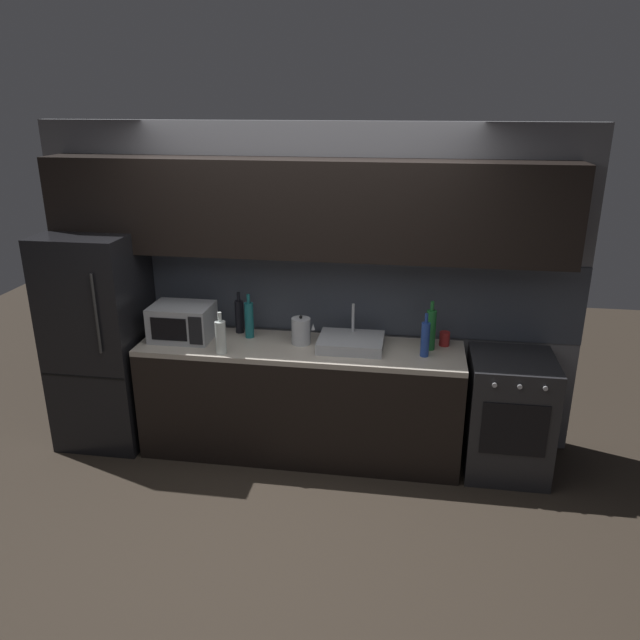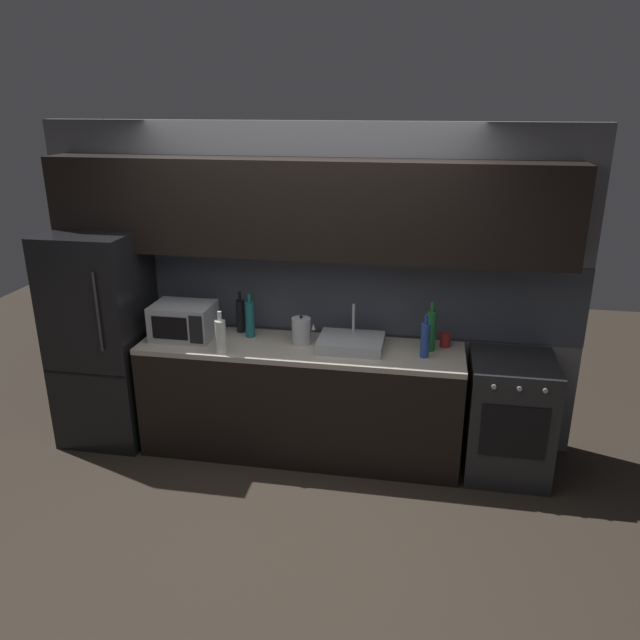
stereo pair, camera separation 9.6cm
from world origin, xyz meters
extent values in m
plane|color=#2D261E|center=(0.00, 0.00, 0.00)|extent=(10.00, 10.00, 0.00)
cube|color=slate|center=(0.00, 1.30, 1.25)|extent=(4.18, 0.10, 2.50)
cube|color=#3D424C|center=(0.00, 1.25, 1.20)|extent=(4.18, 0.01, 0.60)
cube|color=black|center=(0.00, 1.08, 1.90)|extent=(3.84, 0.34, 0.70)
cube|color=black|center=(0.00, 0.90, 0.43)|extent=(2.44, 0.60, 0.86)
cube|color=#B2A899|center=(0.00, 0.90, 0.88)|extent=(2.44, 0.60, 0.04)
cube|color=black|center=(-1.60, 0.90, 0.86)|extent=(0.68, 0.66, 1.71)
cube|color=black|center=(-1.60, 0.57, 0.68)|extent=(0.67, 0.00, 0.01)
cylinder|color=#333333|center=(-1.41, 0.55, 1.20)|extent=(0.02, 0.02, 0.60)
cube|color=#232326|center=(1.56, 0.90, 0.45)|extent=(0.60, 0.60, 0.90)
cube|color=black|center=(1.56, 0.60, 0.50)|extent=(0.45, 0.01, 0.40)
cylinder|color=#B2B2B7|center=(1.39, 0.59, 0.83)|extent=(0.03, 0.02, 0.03)
cylinder|color=#B2B2B7|center=(1.56, 0.59, 0.83)|extent=(0.03, 0.02, 0.03)
cylinder|color=#B2B2B7|center=(1.72, 0.59, 0.83)|extent=(0.03, 0.02, 0.03)
cube|color=#A8AAAF|center=(-0.92, 0.92, 1.04)|extent=(0.46, 0.34, 0.27)
cube|color=black|center=(-0.96, 0.75, 1.04)|extent=(0.28, 0.01, 0.18)
cube|color=black|center=(-0.75, 0.75, 1.04)|extent=(0.10, 0.01, 0.22)
cube|color=#ADAFB5|center=(0.38, 0.93, 0.94)|extent=(0.48, 0.38, 0.08)
cylinder|color=silver|center=(0.38, 1.06, 1.09)|extent=(0.02, 0.02, 0.22)
cylinder|color=#B7BABF|center=(0.00, 0.95, 1.00)|extent=(0.14, 0.14, 0.20)
sphere|color=black|center=(0.00, 0.95, 1.11)|extent=(0.02, 0.02, 0.02)
cone|color=#B7BABF|center=(0.09, 0.95, 1.04)|extent=(0.03, 0.03, 0.05)
cylinder|color=silver|center=(-0.54, 0.68, 1.02)|extent=(0.08, 0.08, 0.25)
cylinder|color=silver|center=(-0.54, 0.68, 1.18)|extent=(0.03, 0.03, 0.07)
cylinder|color=#19666B|center=(-0.42, 1.02, 1.04)|extent=(0.07, 0.07, 0.28)
cylinder|color=#19666B|center=(-0.42, 1.02, 1.21)|extent=(0.03, 0.03, 0.07)
cylinder|color=#234299|center=(0.92, 0.85, 1.03)|extent=(0.06, 0.06, 0.25)
cylinder|color=#234299|center=(0.92, 0.85, 1.19)|extent=(0.02, 0.02, 0.07)
cylinder|color=black|center=(-0.52, 1.11, 1.03)|extent=(0.07, 0.07, 0.26)
cylinder|color=black|center=(-0.52, 1.11, 1.20)|extent=(0.03, 0.03, 0.07)
cylinder|color=#1E6B2D|center=(0.96, 0.99, 1.05)|extent=(0.07, 0.07, 0.30)
cylinder|color=#1E6B2D|center=(0.96, 0.99, 1.24)|extent=(0.03, 0.03, 0.07)
cylinder|color=#A82323|center=(1.07, 1.08, 0.95)|extent=(0.08, 0.08, 0.11)
camera|label=1|loc=(0.81, -3.31, 2.65)|focal=34.63mm
camera|label=2|loc=(0.91, -3.29, 2.65)|focal=34.63mm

